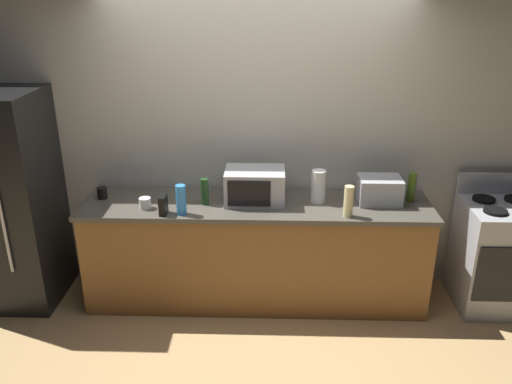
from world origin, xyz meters
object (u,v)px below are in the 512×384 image
(mug_black, at_px, (102,193))
(cordless_phone, at_px, (163,205))
(stove_range, at_px, (496,255))
(bottle_spray_cleaner, at_px, (181,200))
(bottle_wine, at_px, (205,192))
(toaster_oven, at_px, (379,190))
(refrigerator, at_px, (7,200))
(bottle_hand_soap, at_px, (349,201))
(mug_white, at_px, (145,203))
(paper_towel_roll, at_px, (318,186))
(bottle_olive_oil, at_px, (412,187))
(microwave, at_px, (255,186))

(mug_black, bearing_deg, cordless_phone, -27.70)
(stove_range, xyz_separation_m, mug_black, (-3.28, 0.07, 0.49))
(bottle_spray_cleaner, height_order, bottle_wine, bottle_spray_cleaner)
(toaster_oven, bearing_deg, bottle_wine, -176.66)
(toaster_oven, distance_m, bottle_spray_cleaner, 1.59)
(refrigerator, relative_size, bottle_hand_soap, 7.29)
(stove_range, bearing_deg, mug_black, 178.78)
(mug_black, bearing_deg, mug_white, -25.74)
(paper_towel_roll, xyz_separation_m, mug_black, (-1.78, 0.02, -0.09))
(bottle_hand_soap, bearing_deg, bottle_wine, 169.68)
(mug_white, bearing_deg, bottle_spray_cleaner, -18.39)
(bottle_spray_cleaner, height_order, bottle_olive_oil, bottle_olive_oil)
(stove_range, xyz_separation_m, cordless_phone, (-2.71, -0.23, 0.51))
(bottle_wine, bearing_deg, bottle_hand_soap, -10.32)
(refrigerator, distance_m, bottle_olive_oil, 3.31)
(stove_range, height_order, bottle_olive_oil, bottle_olive_oil)
(microwave, distance_m, bottle_spray_cleaner, 0.62)
(paper_towel_roll, bearing_deg, mug_white, -172.82)
(cordless_phone, xyz_separation_m, bottle_spray_cleaner, (0.14, 0.00, 0.04))
(paper_towel_roll, bearing_deg, bottle_spray_cleaner, -165.56)
(bottle_olive_oil, distance_m, mug_black, 2.54)
(bottle_wine, bearing_deg, bottle_olive_oil, 3.76)
(refrigerator, relative_size, microwave, 3.75)
(stove_range, height_order, bottle_spray_cleaner, bottle_spray_cleaner)
(mug_black, bearing_deg, bottle_hand_soap, -8.48)
(paper_towel_roll, relative_size, cordless_phone, 1.80)
(bottle_spray_cleaner, bearing_deg, refrigerator, 171.35)
(stove_range, xyz_separation_m, toaster_oven, (-1.00, 0.06, 0.54))
(bottle_spray_cleaner, relative_size, bottle_hand_soap, 0.96)
(microwave, bearing_deg, refrigerator, -178.65)
(stove_range, relative_size, paper_towel_roll, 4.00)
(bottle_olive_oil, xyz_separation_m, mug_black, (-2.54, -0.02, -0.07))
(paper_towel_roll, bearing_deg, stove_range, -1.92)
(paper_towel_roll, xyz_separation_m, mug_white, (-1.38, -0.17, -0.09))
(refrigerator, height_order, toaster_oven, refrigerator)
(bottle_wine, bearing_deg, bottle_spray_cleaner, -127.64)
(paper_towel_roll, relative_size, mug_white, 2.89)
(paper_towel_roll, xyz_separation_m, bottle_hand_soap, (0.21, -0.28, -0.01))
(stove_range, distance_m, paper_towel_roll, 1.60)
(microwave, bearing_deg, bottle_olive_oil, 1.80)
(cordless_phone, bearing_deg, mug_white, 150.86)
(cordless_phone, bearing_deg, paper_towel_roll, 15.94)
(toaster_oven, height_order, paper_towel_roll, paper_towel_roll)
(toaster_oven, bearing_deg, paper_towel_roll, -178.84)
(cordless_phone, height_order, bottle_spray_cleaner, bottle_spray_cleaner)
(refrigerator, height_order, bottle_wine, refrigerator)
(bottle_olive_oil, xyz_separation_m, bottle_hand_soap, (-0.55, -0.31, 0.00))
(stove_range, xyz_separation_m, microwave, (-2.01, 0.05, 0.57))
(bottle_spray_cleaner, bearing_deg, bottle_hand_soap, -0.02)
(refrigerator, distance_m, microwave, 2.04)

